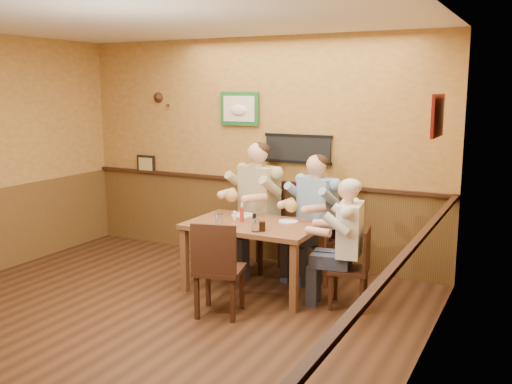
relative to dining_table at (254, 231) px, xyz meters
The scene contains 17 objects.
room 1.65m from the dining_table, 109.05° to the right, with size 5.02×5.03×2.81m.
dining_table is the anchor object (origin of this frame).
chair_back_left 0.76m from the dining_table, 112.34° to the left, with size 0.45×0.45×0.97m, color #371D11, non-canonical shape.
chair_back_right 0.88m from the dining_table, 58.63° to the left, with size 0.42×0.42×0.90m, color #371D11, non-canonical shape.
chair_right_end 1.10m from the dining_table, ahead, with size 0.38×0.38×0.82m, color #371D11, non-canonical shape.
chair_near_side 0.78m from the dining_table, 88.66° to the right, with size 0.44×0.44×0.94m, color #371D11, non-canonical shape.
diner_tan_shirt 0.75m from the dining_table, 112.34° to the left, with size 0.64×0.64×1.39m, color tan, non-canonical shape.
diner_blue_polo 0.85m from the dining_table, 58.63° to the left, with size 0.60×0.60×1.29m, color #7E9BBD, non-canonical shape.
diner_white_elder 1.08m from the dining_table, ahead, with size 0.54×0.54×1.18m, color white, non-canonical shape.
water_glass_left 0.41m from the dining_table, 135.05° to the right, with size 0.08×0.08×0.12m, color silver.
water_glass_mid 0.40m from the dining_table, 60.19° to the right, with size 0.08×0.08×0.13m, color silver.
cola_tumbler 0.39m from the dining_table, 50.32° to the right, with size 0.08×0.08×0.10m, color black.
hot_sauce_bottle 0.24m from the dining_table, behind, with size 0.04×0.04×0.18m, color red.
salt_shaker 0.30m from the dining_table, behind, with size 0.04×0.04×0.09m, color white.
pepper_shaker 0.14m from the dining_table, 72.79° to the left, with size 0.04×0.04×0.10m, color black.
plate_far_left 0.38m from the dining_table, 137.18° to the left, with size 0.26×0.26×0.02m, color white.
plate_far_right 0.39m from the dining_table, 33.25° to the left, with size 0.21×0.21×0.01m, color white.
Camera 1 is at (3.29, -3.91, 2.18)m, focal length 40.00 mm.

